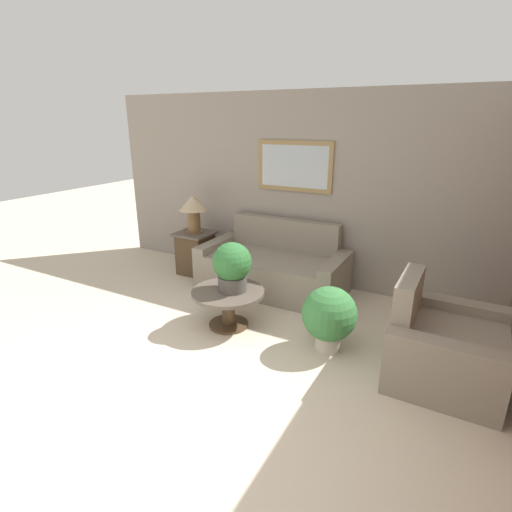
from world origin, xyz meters
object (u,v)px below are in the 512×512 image
Objects in this scene: side_table at (196,252)px; potted_plant_floor at (329,316)px; coffee_table at (228,300)px; couch_main at (273,268)px; table_lamp at (193,207)px; potted_plant_on_table at (232,266)px; armchair at (443,347)px.

potted_plant_floor reaches higher than side_table.
potted_plant_floor is at bearing -24.39° from side_table.
side_table reaches higher than coffee_table.
table_lamp reaches higher than couch_main.
potted_plant_on_table is at bearing -87.15° from couch_main.
side_table is at bearing 74.15° from armchair.
couch_main reaches higher than coffee_table.
potted_plant_on_table is (0.06, -1.15, 0.42)m from couch_main.
couch_main is 2.46m from armchair.
side_table is at bearing 155.61° from potted_plant_floor.
potted_plant_on_table reaches higher than coffee_table.
coffee_table is 0.41m from potted_plant_on_table.
side_table is at bearing -179.69° from couch_main.
couch_main is 3.49× the size of table_lamp.
couch_main is 3.05× the size of side_table.
potted_plant_floor is at bearing -44.00° from couch_main.
armchair reaches higher than potted_plant_floor.
armchair is 1.69× the size of side_table.
potted_plant_floor is (1.15, 0.06, 0.07)m from coffee_table.
table_lamp is 1.80m from potted_plant_on_table.
potted_plant_floor reaches higher than coffee_table.
armchair is 1.05m from potted_plant_floor.
potted_plant_floor is (-1.05, -0.07, 0.08)m from armchair.
couch_main is 2.87× the size of potted_plant_floor.
potted_plant_on_table is (0.04, 0.04, 0.41)m from coffee_table.
table_lamp reaches higher than potted_plant_on_table.
table_lamp is at bearing 138.33° from coffee_table.
side_table is 1.14× the size of table_lamp.
potted_plant_on_table is (1.36, -1.14, -0.30)m from table_lamp.
table_lamp is 0.82× the size of potted_plant_floor.
armchair is 1.93× the size of table_lamp.
side_table is at bearing 140.11° from potted_plant_on_table.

